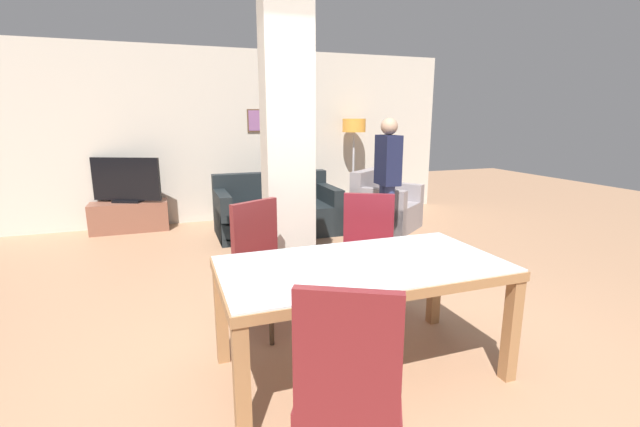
{
  "coord_description": "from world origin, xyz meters",
  "views": [
    {
      "loc": [
        -1.12,
        -2.34,
        1.67
      ],
      "look_at": [
        0.0,
        0.8,
        0.91
      ],
      "focal_mm": 24.0,
      "sensor_mm": 36.0,
      "label": 1
    }
  ],
  "objects": [
    {
      "name": "tv_screen",
      "position": [
        -1.7,
        4.41,
        0.76
      ],
      "size": [
        0.94,
        0.46,
        0.65
      ],
      "rotation": [
        0.0,
        0.0,
        2.72
      ],
      "color": "black",
      "rests_on": "tv_stand"
    },
    {
      "name": "dining_chair_far_left",
      "position": [
        -0.45,
        0.84,
        0.54
      ],
      "size": [
        0.62,
        0.62,
        1.01
      ],
      "rotation": [
        0.0,
        0.0,
        -2.66
      ],
      "color": "maroon",
      "rests_on": "ground_plane"
    },
    {
      "name": "standing_person",
      "position": [
        1.55,
        2.55,
        0.95
      ],
      "size": [
        0.24,
        0.39,
        1.65
      ],
      "rotation": [
        0.0,
        0.0,
        1.51
      ],
      "color": "navy",
      "rests_on": "ground_plane"
    },
    {
      "name": "tv_stand",
      "position": [
        -1.7,
        4.41,
        0.22
      ],
      "size": [
        1.08,
        0.4,
        0.44
      ],
      "color": "brown",
      "rests_on": "ground_plane"
    },
    {
      "name": "coffee_table",
      "position": [
        0.2,
        2.62,
        0.23
      ],
      "size": [
        0.61,
        0.47,
        0.44
      ],
      "color": "brown",
      "rests_on": "ground_plane"
    },
    {
      "name": "divider_pillar",
      "position": [
        -0.08,
        1.46,
        1.35
      ],
      "size": [
        0.44,
        0.29,
        2.7
      ],
      "color": "beige",
      "rests_on": "ground_plane"
    },
    {
      "name": "floor_lamp",
      "position": [
        1.87,
        4.34,
        1.38
      ],
      "size": [
        0.39,
        0.39,
        1.63
      ],
      "color": "#B7B7BC",
      "rests_on": "ground_plane"
    },
    {
      "name": "dining_chair_near_left",
      "position": [
        -0.45,
        -0.83,
        0.54
      ],
      "size": [
        0.62,
        0.62,
        1.01
      ],
      "rotation": [
        0.0,
        0.0,
        -0.5
      ],
      "color": "maroon",
      "rests_on": "ground_plane"
    },
    {
      "name": "dining_chair_far_right",
      "position": [
        0.45,
        0.84,
        0.54
      ],
      "size": [
        0.62,
        0.62,
        1.01
      ],
      "rotation": [
        0.0,
        0.0,
        2.65
      ],
      "color": "maroon",
      "rests_on": "ground_plane"
    },
    {
      "name": "bottle",
      "position": [
        0.24,
        2.48,
        0.54
      ],
      "size": [
        0.08,
        0.08,
        0.25
      ],
      "color": "#4C2D14",
      "rests_on": "coffee_table"
    },
    {
      "name": "dining_table",
      "position": [
        0.0,
        0.0,
        0.61
      ],
      "size": [
        1.81,
        0.94,
        0.76
      ],
      "color": "#9D6D43",
      "rests_on": "ground_plane"
    },
    {
      "name": "armchair",
      "position": [
        1.93,
        3.3,
        0.3
      ],
      "size": [
        1.17,
        1.17,
        0.87
      ],
      "rotation": [
        0.0,
        0.0,
        3.8
      ],
      "color": "gray",
      "rests_on": "ground_plane"
    },
    {
      "name": "back_wall",
      "position": [
        0.0,
        4.69,
        1.35
      ],
      "size": [
        7.2,
        0.09,
        2.7
      ],
      "color": "beige",
      "rests_on": "ground_plane"
    },
    {
      "name": "ground_plane",
      "position": [
        0.0,
        0.0,
        0.0
      ],
      "size": [
        18.0,
        18.0,
        0.0
      ],
      "primitive_type": "plane",
      "color": "#AA7D5C"
    },
    {
      "name": "sofa",
      "position": [
        0.33,
        3.59,
        0.29
      ],
      "size": [
        1.72,
        0.94,
        0.85
      ],
      "rotation": [
        0.0,
        0.0,
        3.14
      ],
      "color": "black",
      "rests_on": "ground_plane"
    }
  ]
}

